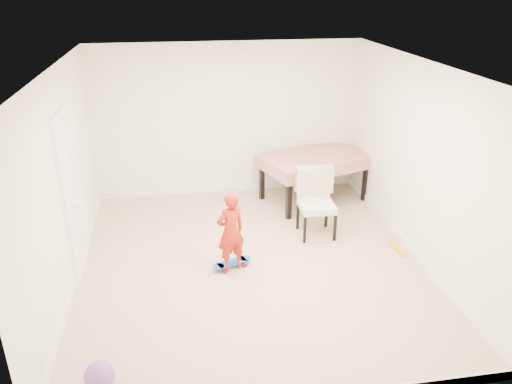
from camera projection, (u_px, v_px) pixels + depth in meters
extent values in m
plane|color=tan|center=(251.00, 263.00, 6.71)|extent=(5.00, 5.00, 0.00)
cube|color=white|center=(250.00, 68.00, 5.68)|extent=(4.50, 5.00, 0.04)
cube|color=white|center=(228.00, 121.00, 8.44)|extent=(4.50, 0.04, 2.60)
cube|color=white|center=(298.00, 285.00, 3.95)|extent=(4.50, 0.04, 2.60)
cube|color=white|center=(63.00, 184.00, 5.86)|extent=(0.04, 5.00, 2.60)
cube|color=white|center=(419.00, 163.00, 6.52)|extent=(0.04, 5.00, 2.60)
cube|color=white|center=(72.00, 195.00, 6.24)|extent=(0.11, 0.94, 2.11)
cube|color=white|center=(230.00, 188.00, 8.94)|extent=(4.50, 0.02, 0.12)
cube|color=white|center=(78.00, 274.00, 6.35)|extent=(0.02, 5.00, 0.12)
cube|color=white|center=(408.00, 246.00, 7.02)|extent=(0.02, 5.00, 0.12)
imported|color=#B42312|center=(231.00, 234.00, 6.34)|extent=(0.46, 0.39, 1.07)
sphere|color=purple|center=(99.00, 376.00, 4.63)|extent=(0.28, 0.28, 0.28)
cylinder|color=gold|center=(397.00, 248.00, 7.02)|extent=(0.10, 0.40, 0.06)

